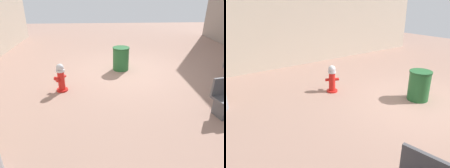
# 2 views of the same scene
# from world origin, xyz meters

# --- Properties ---
(ground_plane) EXTENTS (23.40, 23.40, 0.00)m
(ground_plane) POSITION_xyz_m (0.00, 0.00, 0.00)
(ground_plane) COLOR #9E7A6B
(fire_hydrant) EXTENTS (0.41, 0.42, 0.86)m
(fire_hydrant) POSITION_xyz_m (2.28, 1.45, 0.43)
(fire_hydrant) COLOR red
(fire_hydrant) RESTS_ON ground_plane
(trash_bin) EXTENTS (0.63, 0.63, 0.87)m
(trash_bin) POSITION_xyz_m (0.33, -0.24, 0.44)
(trash_bin) COLOR #266633
(trash_bin) RESTS_ON ground_plane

